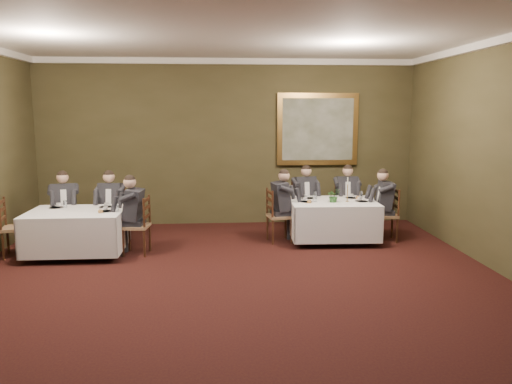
{
  "coord_description": "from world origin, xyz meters",
  "views": [
    {
      "loc": [
        -0.18,
        -5.69,
        2.42
      ],
      "look_at": [
        0.39,
        2.09,
        1.15
      ],
      "focal_mm": 35.0,
      "sensor_mm": 36.0,
      "label": 1
    }
  ],
  "objects": [
    {
      "name": "ground",
      "position": [
        0.0,
        0.0,
        0.0
      ],
      "size": [
        10.0,
        10.0,
        0.0
      ],
      "primitive_type": "plane",
      "color": "black",
      "rests_on": "ground"
    },
    {
      "name": "ceiling",
      "position": [
        0.0,
        0.0,
        3.5
      ],
      "size": [
        8.0,
        10.0,
        0.1
      ],
      "primitive_type": "cube",
      "color": "silver",
      "rests_on": "back_wall"
    },
    {
      "name": "back_wall",
      "position": [
        0.0,
        5.0,
        1.75
      ],
      "size": [
        8.0,
        0.1,
        3.5
      ],
      "primitive_type": "cube",
      "color": "#38341C",
      "rests_on": "ground"
    },
    {
      "name": "crown_molding",
      "position": [
        0.0,
        0.0,
        3.44
      ],
      "size": [
        8.0,
        10.0,
        0.12
      ],
      "color": "white",
      "rests_on": "back_wall"
    },
    {
      "name": "table_main",
      "position": [
        1.92,
        3.32,
        0.45
      ],
      "size": [
        1.64,
        1.27,
        0.67
      ],
      "rotation": [
        0.0,
        0.0,
        -0.03
      ],
      "color": "black",
      "rests_on": "ground"
    },
    {
      "name": "table_second",
      "position": [
        -2.6,
        2.71,
        0.45
      ],
      "size": [
        1.59,
        1.21,
        0.67
      ],
      "rotation": [
        0.0,
        0.0,
        0.0
      ],
      "color": "black",
      "rests_on": "ground"
    },
    {
      "name": "chair_main_backleft",
      "position": [
        1.52,
        4.15,
        0.28
      ],
      "size": [
        0.52,
        0.51,
        1.0
      ],
      "rotation": [
        0.0,
        0.0,
        3.36
      ],
      "color": "olive",
      "rests_on": "ground"
    },
    {
      "name": "diner_main_backleft",
      "position": [
        1.52,
        4.14,
        0.51
      ],
      "size": [
        0.49,
        0.56,
        1.35
      ],
      "rotation": [
        0.0,
        0.0,
        3.36
      ],
      "color": "black",
      "rests_on": "chair_main_backleft"
    },
    {
      "name": "chair_main_backright",
      "position": [
        2.38,
        4.12,
        0.28
      ],
      "size": [
        0.46,
        0.44,
        1.0
      ],
      "rotation": [
        0.0,
        0.0,
        3.09
      ],
      "color": "olive",
      "rests_on": "ground"
    },
    {
      "name": "diner_main_backright",
      "position": [
        2.38,
        4.11,
        0.51
      ],
      "size": [
        0.43,
        0.5,
        1.35
      ],
      "rotation": [
        0.0,
        0.0,
        3.09
      ],
      "color": "black",
      "rests_on": "chair_main_backright"
    },
    {
      "name": "chair_main_endleft",
      "position": [
        0.91,
        3.35,
        0.28
      ],
      "size": [
        0.49,
        0.5,
        1.0
      ],
      "rotation": [
        0.0,
        0.0,
        -1.4
      ],
      "color": "olive",
      "rests_on": "ground"
    },
    {
      "name": "diner_main_endleft",
      "position": [
        0.92,
        3.35,
        0.51
      ],
      "size": [
        0.54,
        0.47,
        1.35
      ],
      "rotation": [
        0.0,
        0.0,
        -1.4
      ],
      "color": "black",
      "rests_on": "chair_main_endleft"
    },
    {
      "name": "chair_main_endright",
      "position": [
        2.93,
        3.28,
        0.28
      ],
      "size": [
        0.46,
        0.48,
        1.0
      ],
      "rotation": [
        0.0,
        0.0,
        1.47
      ],
      "color": "olive",
      "rests_on": "ground"
    },
    {
      "name": "diner_main_endright",
      "position": [
        2.92,
        3.29,
        0.51
      ],
      "size": [
        0.52,
        0.45,
        1.35
      ],
      "rotation": [
        0.0,
        0.0,
        1.47
      ],
      "color": "black",
      "rests_on": "chair_main_endright"
    },
    {
      "name": "chair_sec_backleft",
      "position": [
        -3.03,
        3.52,
        0.28
      ],
      "size": [
        0.53,
        0.51,
        1.0
      ],
      "rotation": [
        0.0,
        0.0,
        3.39
      ],
      "color": "olive",
      "rests_on": "ground"
    },
    {
      "name": "diner_sec_backleft",
      "position": [
        -3.03,
        3.51,
        0.51
      ],
      "size": [
        0.5,
        0.56,
        1.35
      ],
      "rotation": [
        0.0,
        0.0,
        3.39
      ],
      "color": "black",
      "rests_on": "chair_sec_backleft"
    },
    {
      "name": "chair_sec_backright",
      "position": [
        -2.18,
        3.52,
        0.28
      ],
      "size": [
        0.49,
        0.47,
        1.0
      ],
      "rotation": [
        0.0,
        0.0,
        3.01
      ],
      "color": "olive",
      "rests_on": "ground"
    },
    {
      "name": "diner_sec_backright",
      "position": [
        -2.18,
        3.51,
        0.51
      ],
      "size": [
        0.46,
        0.53,
        1.35
      ],
      "rotation": [
        0.0,
        0.0,
        3.01
      ],
      "color": "black",
      "rests_on": "chair_sec_backright"
    },
    {
      "name": "chair_sec_endright",
      "position": [
        -1.6,
        2.71,
        0.28
      ],
      "size": [
        0.46,
        0.48,
        1.0
      ],
      "rotation": [
        0.0,
        0.0,
        1.47
      ],
      "color": "olive",
      "rests_on": "ground"
    },
    {
      "name": "diner_sec_endright",
      "position": [
        -1.61,
        2.71,
        0.51
      ],
      "size": [
        0.52,
        0.45,
        1.35
      ],
      "rotation": [
        0.0,
        0.0,
        1.47
      ],
      "color": "black",
      "rests_on": "chair_sec_endright"
    },
    {
      "name": "chair_sec_endleft",
      "position": [
        -3.6,
        2.71,
        0.28
      ],
      "size": [
        0.5,
        0.51,
        1.0
      ],
      "rotation": [
        0.0,
        0.0,
        -1.37
      ],
      "color": "olive",
      "rests_on": "ground"
    },
    {
      "name": "centerpiece",
      "position": [
        1.9,
        3.2,
        0.9
      ],
      "size": [
        0.29,
        0.27,
        0.27
      ],
      "primitive_type": "imported",
      "rotation": [
        0.0,
        0.0,
        0.31
      ],
      "color": "#2D5926",
      "rests_on": "table_main"
    },
    {
      "name": "candlestick",
      "position": [
        2.17,
        3.24,
        0.94
      ],
      "size": [
        0.07,
        0.07,
        0.47
      ],
      "color": "#B18536",
      "rests_on": "table_main"
    },
    {
      "name": "place_setting_table_main",
      "position": [
        1.56,
        3.69,
        0.8
      ],
      "size": [
        0.33,
        0.31,
        0.14
      ],
      "color": "white",
      "rests_on": "table_main"
    },
    {
      "name": "place_setting_table_second",
      "position": [
        -2.97,
        3.07,
        0.8
      ],
      "size": [
        0.33,
        0.31,
        0.14
      ],
      "color": "white",
      "rests_on": "table_second"
    },
    {
      "name": "painting",
      "position": [
        1.92,
        4.94,
        2.03
      ],
      "size": [
        1.74,
        0.09,
        1.53
      ],
      "color": "#B99343",
      "rests_on": "back_wall"
    }
  ]
}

